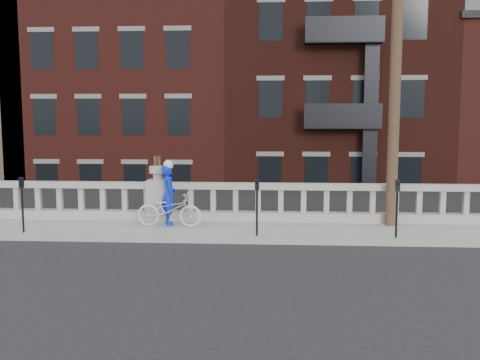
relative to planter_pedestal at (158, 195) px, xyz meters
name	(u,v)px	position (x,y,z in m)	size (l,w,h in m)	color
ground	(116,265)	(0.00, -3.95, -0.83)	(120.00, 120.00, 0.00)	black
sidewalk	(150,230)	(0.00, -0.95, -0.76)	(32.00, 2.20, 0.15)	gray
balustrade	(158,202)	(0.00, 0.00, -0.19)	(28.00, 0.34, 1.03)	gray
planter_pedestal	(158,195)	(0.00, 0.00, 0.00)	(0.55, 0.55, 1.76)	gray
lower_level	(232,122)	(0.56, 19.09, 1.80)	(80.00, 44.00, 20.80)	#605E59
utility_pole	(397,25)	(6.20, -0.35, 4.41)	(1.60, 0.28, 10.00)	#422D1E
parking_meter_a	(22,198)	(-2.94, -1.80, 0.17)	(0.10, 0.09, 1.36)	black
parking_meter_b	(257,200)	(2.76, -1.80, 0.17)	(0.10, 0.09, 1.36)	black
parking_meter_c	(397,202)	(6.01, -1.80, 0.17)	(0.10, 0.09, 1.36)	black
bicycle	(169,209)	(0.48, -0.87, -0.24)	(0.58, 1.68, 0.88)	silver
cyclist	(169,195)	(0.43, -0.66, 0.11)	(0.58, 0.38, 1.58)	#0E28D5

